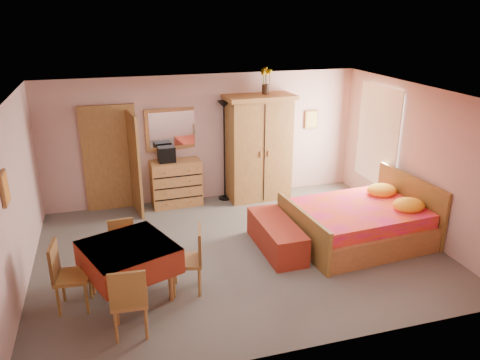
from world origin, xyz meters
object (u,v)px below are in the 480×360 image
object	(u,v)px
chest_of_drawers	(176,183)
dining_table	(130,272)
chair_south	(129,299)
wall_mirror	(172,129)
chair_north	(124,249)
stereo	(167,154)
sunflower_vase	(266,81)
bench	(276,236)
wardrobe	(259,148)
bed	(358,213)
chair_west	(72,276)
chair_east	(186,260)
floor_lamp	(224,152)

from	to	relation	value
chest_of_drawers	dining_table	size ratio (longest dim) A/B	0.90
dining_table	chair_south	xyz separation A→B (m)	(-0.05, -0.76, 0.08)
wall_mirror	chair_north	size ratio (longest dim) A/B	1.27
chest_of_drawers	stereo	bearing A→B (deg)	-175.81
sunflower_vase	bench	world-z (taller)	sunflower_vase
wardrobe	bed	distance (m)	2.63
dining_table	chest_of_drawers	bearing A→B (deg)	69.91
wall_mirror	chair_south	world-z (taller)	wall_mirror
sunflower_vase	dining_table	world-z (taller)	sunflower_vase
dining_table	chair_west	distance (m)	0.75
dining_table	chair_east	distance (m)	0.78
floor_lamp	chest_of_drawers	bearing A→B (deg)	-178.93
bench	chair_north	xyz separation A→B (m)	(-2.48, -0.08, 0.17)
floor_lamp	wall_mirror	bearing A→B (deg)	169.47
wardrobe	chair_east	world-z (taller)	wardrobe
floor_lamp	chair_east	bearing A→B (deg)	-113.60
stereo	chair_north	world-z (taller)	stereo
chair_south	chair_north	distance (m)	1.42
wall_mirror	stereo	size ratio (longest dim) A/B	3.20
stereo	wardrobe	xyz separation A→B (m)	(1.89, -0.09, -0.00)
wardrobe	sunflower_vase	distance (m)	1.37
bed	chair_west	world-z (taller)	bed
floor_lamp	sunflower_vase	bearing A→B (deg)	-4.25
sunflower_vase	bed	world-z (taller)	sunflower_vase
stereo	dining_table	xyz separation A→B (m)	(-0.97, -3.10, -0.69)
wall_mirror	bed	distance (m)	3.96
chair_south	wardrobe	bearing A→B (deg)	56.37
wardrobe	chair_south	distance (m)	4.81
wall_mirror	chair_west	distance (m)	3.98
sunflower_vase	bed	bearing A→B (deg)	-70.47
bench	dining_table	xyz separation A→B (m)	(-2.43, -0.74, 0.16)
wall_mirror	chair_east	bearing A→B (deg)	-100.47
wall_mirror	stereo	bearing A→B (deg)	-130.13
floor_lamp	wardrobe	distance (m)	0.72
stereo	floor_lamp	size ratio (longest dim) A/B	0.16
wall_mirror	chair_north	bearing A→B (deg)	-118.38
chair_east	sunflower_vase	bearing A→B (deg)	-23.57
sunflower_vase	chair_south	distance (m)	5.29
dining_table	chair_east	size ratio (longest dim) A/B	1.16
chair_south	chest_of_drawers	bearing A→B (deg)	77.04
wall_mirror	dining_table	size ratio (longest dim) A/B	0.96
bench	chair_east	world-z (taller)	chair_east
floor_lamp	chair_west	xyz separation A→B (m)	(-2.91, -3.16, -0.56)
chair_north	chair_west	world-z (taller)	chair_west
wardrobe	sunflower_vase	world-z (taller)	sunflower_vase
wall_mirror	chair_west	world-z (taller)	wall_mirror
sunflower_vase	dining_table	size ratio (longest dim) A/B	0.48
wardrobe	chair_north	bearing A→B (deg)	-143.95
stereo	bed	size ratio (longest dim) A/B	0.15
wardrobe	chair_south	size ratio (longest dim) A/B	2.27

